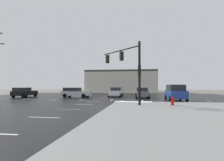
{
  "coord_description": "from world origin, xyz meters",
  "views": [
    {
      "loc": [
        5.8,
        -25.07,
        1.98
      ],
      "look_at": [
        1.23,
        5.63,
        2.73
      ],
      "focal_mm": 31.18,
      "sensor_mm": 36.0,
      "label": 1
    }
  ],
  "objects_px": {
    "suv_blue": "(175,92)",
    "sedan_silver": "(75,92)",
    "sedan_grey": "(142,92)",
    "sedan_white": "(116,92)",
    "sedan_black": "(24,92)",
    "traffic_signal_mast": "(128,64)",
    "fire_hydrant": "(173,101)"
  },
  "relations": [
    {
      "from": "sedan_silver",
      "to": "sedan_white",
      "type": "xyz_separation_m",
      "value": [
        6.11,
        3.08,
        0.0
      ]
    },
    {
      "from": "sedan_grey",
      "to": "sedan_black",
      "type": "xyz_separation_m",
      "value": [
        -18.92,
        -1.45,
        0.0
      ]
    },
    {
      "from": "traffic_signal_mast",
      "to": "fire_hydrant",
      "type": "xyz_separation_m",
      "value": [
        4.18,
        -1.07,
        -3.62
      ]
    },
    {
      "from": "sedan_white",
      "to": "sedan_black",
      "type": "bearing_deg",
      "value": -75.4
    },
    {
      "from": "sedan_grey",
      "to": "suv_blue",
      "type": "bearing_deg",
      "value": 39.15
    },
    {
      "from": "traffic_signal_mast",
      "to": "sedan_grey",
      "type": "height_order",
      "value": "traffic_signal_mast"
    },
    {
      "from": "suv_blue",
      "to": "sedan_silver",
      "type": "bearing_deg",
      "value": 73.5
    },
    {
      "from": "suv_blue",
      "to": "sedan_black",
      "type": "height_order",
      "value": "suv_blue"
    },
    {
      "from": "sedan_black",
      "to": "sedan_white",
      "type": "relative_size",
      "value": 1.02
    },
    {
      "from": "traffic_signal_mast",
      "to": "suv_blue",
      "type": "xyz_separation_m",
      "value": [
        5.7,
        6.32,
        -3.07
      ]
    },
    {
      "from": "traffic_signal_mast",
      "to": "suv_blue",
      "type": "distance_m",
      "value": 9.05
    },
    {
      "from": "sedan_silver",
      "to": "sedan_black",
      "type": "bearing_deg",
      "value": -174.07
    },
    {
      "from": "suv_blue",
      "to": "sedan_white",
      "type": "height_order",
      "value": "suv_blue"
    },
    {
      "from": "traffic_signal_mast",
      "to": "sedan_silver",
      "type": "height_order",
      "value": "traffic_signal_mast"
    },
    {
      "from": "traffic_signal_mast",
      "to": "sedan_grey",
      "type": "xyz_separation_m",
      "value": [
        1.5,
        10.98,
        -3.3
      ]
    },
    {
      "from": "suv_blue",
      "to": "sedan_white",
      "type": "xyz_separation_m",
      "value": [
        -8.55,
        6.77,
        -0.24
      ]
    },
    {
      "from": "sedan_grey",
      "to": "sedan_silver",
      "type": "height_order",
      "value": "same"
    },
    {
      "from": "sedan_black",
      "to": "sedan_white",
      "type": "height_order",
      "value": "same"
    },
    {
      "from": "sedan_black",
      "to": "sedan_white",
      "type": "bearing_deg",
      "value": -71.7
    },
    {
      "from": "sedan_grey",
      "to": "sedan_silver",
      "type": "bearing_deg",
      "value": -87.58
    },
    {
      "from": "sedan_grey",
      "to": "sedan_black",
      "type": "bearing_deg",
      "value": -88.5
    },
    {
      "from": "traffic_signal_mast",
      "to": "sedan_silver",
      "type": "xyz_separation_m",
      "value": [
        -8.96,
        10.01,
        -3.3
      ]
    },
    {
      "from": "traffic_signal_mast",
      "to": "sedan_grey",
      "type": "relative_size",
      "value": 1.29
    },
    {
      "from": "sedan_grey",
      "to": "sedan_white",
      "type": "xyz_separation_m",
      "value": [
        -4.35,
        2.11,
        0.0
      ]
    },
    {
      "from": "fire_hydrant",
      "to": "suv_blue",
      "type": "height_order",
      "value": "suv_blue"
    },
    {
      "from": "sedan_silver",
      "to": "suv_blue",
      "type": "height_order",
      "value": "suv_blue"
    },
    {
      "from": "sedan_silver",
      "to": "sedan_black",
      "type": "height_order",
      "value": "same"
    },
    {
      "from": "traffic_signal_mast",
      "to": "sedan_white",
      "type": "bearing_deg",
      "value": -29.2
    },
    {
      "from": "traffic_signal_mast",
      "to": "suv_blue",
      "type": "relative_size",
      "value": 1.21
    },
    {
      "from": "fire_hydrant",
      "to": "suv_blue",
      "type": "bearing_deg",
      "value": 78.34
    },
    {
      "from": "sedan_silver",
      "to": "traffic_signal_mast",
      "type": "bearing_deg",
      "value": -45.46
    },
    {
      "from": "suv_blue",
      "to": "sedan_white",
      "type": "bearing_deg",
      "value": 49.28
    }
  ]
}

